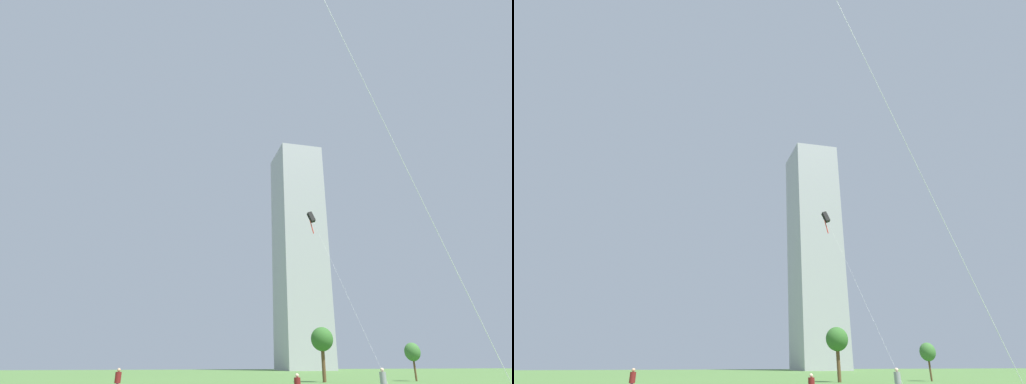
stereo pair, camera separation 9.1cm
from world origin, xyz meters
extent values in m
cylinder|color=maroon|center=(-6.22, 21.28, 1.24)|extent=(0.41, 0.41, 0.70)
sphere|color=tan|center=(-6.22, 21.28, 1.71)|extent=(0.24, 0.24, 0.24)
cylinder|color=gray|center=(10.57, 15.58, 1.26)|extent=(0.41, 0.41, 0.72)
sphere|color=beige|center=(10.57, 15.58, 1.74)|extent=(0.24, 0.24, 0.24)
cylinder|color=maroon|center=(3.90, 13.40, 1.09)|extent=(0.36, 0.36, 0.62)
sphere|color=beige|center=(3.90, 13.40, 1.51)|extent=(0.21, 0.21, 0.21)
cylinder|color=silver|center=(11.73, 22.28, 8.11)|extent=(1.81, 8.70, 16.22)
cube|color=black|center=(10.83, 26.63, 16.21)|extent=(0.77, 0.72, 1.28)
cylinder|color=red|center=(10.83, 26.63, 15.16)|extent=(0.36, 0.24, 1.50)
cylinder|color=brown|center=(16.44, 38.94, 1.96)|extent=(0.44, 0.44, 3.91)
ellipsoid|color=#336628|center=(16.44, 38.94, 4.87)|extent=(2.75, 2.75, 2.85)
cylinder|color=brown|center=(28.92, 38.82, 1.38)|extent=(0.24, 0.24, 2.76)
ellipsoid|color=#3D7033|center=(28.92, 38.82, 3.46)|extent=(2.00, 2.00, 2.26)
cube|color=#A8A8AD|center=(41.87, 113.30, 36.90)|extent=(15.04, 16.52, 73.79)
camera|label=1|loc=(-4.33, -9.80, 2.17)|focal=27.65mm
camera|label=2|loc=(-4.25, -9.82, 2.17)|focal=27.65mm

